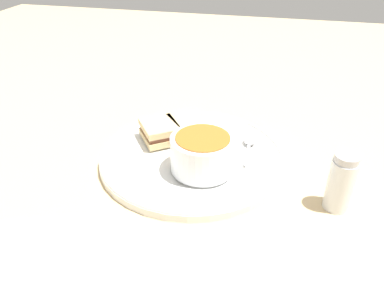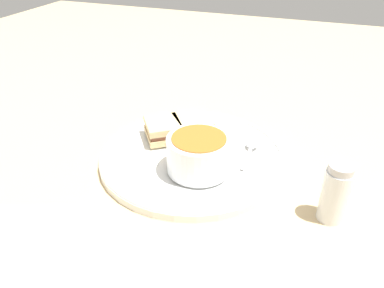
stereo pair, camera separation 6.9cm
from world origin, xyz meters
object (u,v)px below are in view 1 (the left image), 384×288
Objects in this scene: soup_bowl at (202,153)px; spoon at (250,142)px; sandwich_half_near at (189,126)px; sandwich_half_far at (160,131)px; salt_shaker at (341,182)px.

soup_bowl reaches higher than spoon.
sandwich_half_near is at bearing 84.04° from spoon.
sandwich_half_far is 0.34m from salt_shaker.
sandwich_half_far is at bearing -144.93° from sandwich_half_near.
soup_bowl is 1.11× the size of sandwich_half_far.
salt_shaker is at bearing -27.27° from sandwich_half_near.
salt_shaker is (0.22, -0.03, -0.00)m from soup_bowl.
soup_bowl is 0.13m from spoon.
sandwich_half_near is 0.31m from salt_shaker.
spoon is at bearing 139.34° from salt_shaker.
soup_bowl is at bearing -37.66° from sandwich_half_far.
spoon is at bearing 54.64° from soup_bowl.
sandwich_half_near is at bearing 152.73° from salt_shaker.
sandwich_half_near is at bearing 114.91° from soup_bowl.
spoon is 0.18m from sandwich_half_far.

